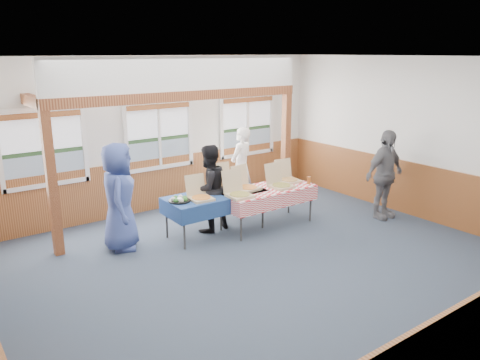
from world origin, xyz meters
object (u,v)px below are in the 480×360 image
Objects in this scene: woman_white at (241,166)px; woman_black at (209,189)px; table_right at (267,191)px; person_grey at (385,175)px; man_blue at (119,197)px; table_left at (216,197)px.

woman_white reaches higher than woman_black.
table_right is 2.42m from person_grey.
man_blue is (-1.67, 0.18, 0.10)m from woman_black.
woman_black is 3.54m from person_grey.
woman_white is at bearing 39.79° from table_left.
woman_white is at bearing -51.49° from man_blue.
woman_black is at bearing 99.59° from table_left.
person_grey is at bearing -83.93° from man_blue.
woman_black is 0.89× the size of man_blue.
woman_white is 3.00m from person_grey.
woman_white is (1.40, 1.12, 0.15)m from table_left.
table_left is 1.03× the size of man_blue.
table_right is 1.24× the size of woman_black.
person_grey reaches higher than table_left.
table_left is 1.11× the size of woman_white.
woman_white is at bearing 125.86° from person_grey.
man_blue is at bearing 160.55° from person_grey.
table_left is 1.03m from table_right.
man_blue reaches higher than table_left.
woman_black is at bearing 154.63° from person_grey.
woman_black is (-0.03, 0.19, 0.12)m from table_left.
woman_black is at bearing 172.58° from table_right.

